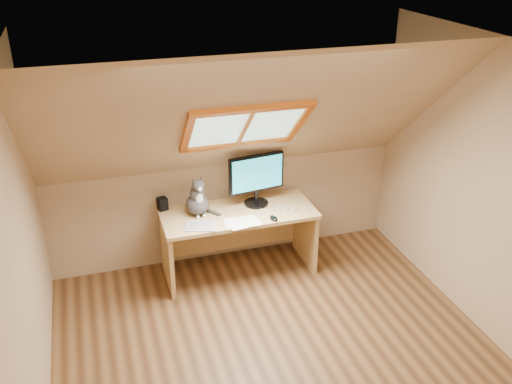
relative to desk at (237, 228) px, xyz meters
name	(u,v)px	position (x,y,z in m)	size (l,w,h in m)	color
ground	(283,364)	(-0.02, -1.44, -0.45)	(3.50, 3.50, 0.00)	brown
room_shell	(293,207)	(-0.02, -1.54, 0.98)	(3.52, 3.52, 2.41)	tan
desk	(237,228)	(0.00, 0.00, 0.00)	(1.46, 0.64, 0.66)	tan
monitor	(256,177)	(0.21, 0.03, 0.51)	(0.56, 0.23, 0.51)	black
cat	(197,200)	(-0.37, 0.00, 0.35)	(0.24, 0.28, 0.40)	#443E3C
desk_speaker	(162,204)	(-0.67, 0.19, 0.27)	(0.08, 0.08, 0.12)	black
graphics_tablet	(201,226)	(-0.40, -0.26, 0.22)	(0.28, 0.20, 0.01)	#B2B2B7
mouse	(274,218)	(0.27, -0.32, 0.23)	(0.06, 0.11, 0.03)	black
papers	(234,225)	(-0.11, -0.32, 0.21)	(0.33, 0.27, 0.00)	white
cables	(276,212)	(0.34, -0.18, 0.21)	(0.51, 0.26, 0.01)	silver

